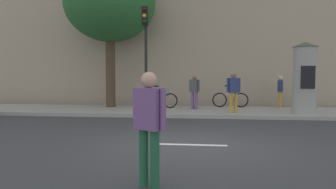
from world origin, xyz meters
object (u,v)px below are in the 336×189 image
traffic_light (145,42)px  bicycle_leaning (230,99)px  pedestrian_with_backpack (234,89)px  street_tree (110,3)px  bicycle_upright (159,100)px  pedestrian_in_dark_shirt (149,120)px  poster_column (304,78)px  pedestrian_near_pole (194,89)px  pedestrian_tallest (280,89)px

traffic_light → bicycle_leaning: (3.66, 3.15, -2.52)m
traffic_light → pedestrian_with_backpack: traffic_light is taller
street_tree → bicycle_upright: street_tree is taller
pedestrian_in_dark_shirt → bicycle_leaning: bearing=80.1°
pedestrian_in_dark_shirt → pedestrian_with_backpack: 9.24m
poster_column → street_tree: street_tree is taller
poster_column → pedestrian_with_backpack: size_ratio=1.72×
traffic_light → pedestrian_in_dark_shirt: size_ratio=2.49×
traffic_light → pedestrian_near_pole: (1.93, 1.97, -1.98)m
pedestrian_near_pole → bicycle_upright: bearing=168.9°
poster_column → pedestrian_with_backpack: poster_column is taller
street_tree → pedestrian_with_backpack: size_ratio=4.17×
poster_column → pedestrian_tallest: (-0.34, 2.76, -0.56)m
poster_column → pedestrian_near_pole: 4.73m
pedestrian_near_pole → pedestrian_tallest: pedestrian_near_pole is taller
pedestrian_near_pole → pedestrian_in_dark_shirt: bearing=-91.6°
pedestrian_with_backpack → bicycle_upright: (-3.38, 1.63, -0.61)m
poster_column → bicycle_leaning: (-2.76, 2.58, -1.09)m
street_tree → traffic_light: bearing=-49.3°
traffic_light → pedestrian_near_pole: traffic_light is taller
bicycle_upright → pedestrian_with_backpack: bearing=-25.8°
pedestrian_in_dark_shirt → bicycle_upright: (-1.41, 10.66, -0.48)m
pedestrian_with_backpack → pedestrian_near_pole: bearing=142.3°
poster_column → pedestrian_with_backpack: (-2.81, 0.10, -0.47)m
poster_column → traffic_light: bearing=-174.9°
bicycle_upright → pedestrian_tallest: bearing=10.0°
pedestrian_tallest → bicycle_upright: 5.96m
pedestrian_near_pole → poster_column: bearing=-17.3°
street_tree → pedestrian_tallest: bearing=4.6°
bicycle_leaning → bicycle_upright: (-3.42, -0.85, 0.00)m
street_tree → bicycle_leaning: street_tree is taller
pedestrian_near_pole → bicycle_upright: 1.81m
poster_column → pedestrian_tallest: 2.84m
traffic_light → bicycle_upright: 3.43m
traffic_light → poster_column: size_ratio=1.49×
traffic_light → poster_column: bearing=5.1°
street_tree → pedestrian_with_backpack: street_tree is taller
poster_column → pedestrian_in_dark_shirt: poster_column is taller
pedestrian_in_dark_shirt → traffic_light: bearing=101.2°
traffic_light → street_tree: size_ratio=0.61×
pedestrian_with_backpack → street_tree: bearing=161.4°
traffic_light → pedestrian_tallest: (6.08, 3.33, -2.00)m
pedestrian_tallest → pedestrian_near_pole: bearing=-161.8°
poster_column → pedestrian_with_backpack: bearing=178.0°
street_tree → pedestrian_in_dark_shirt: bearing=-70.4°
street_tree → bicycle_leaning: size_ratio=4.00×
traffic_light → poster_column: (6.42, 0.57, -1.44)m
traffic_light → bicycle_upright: size_ratio=2.49×
pedestrian_in_dark_shirt → pedestrian_tallest: size_ratio=1.12×
bicycle_upright → pedestrian_near_pole: bearing=-11.1°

